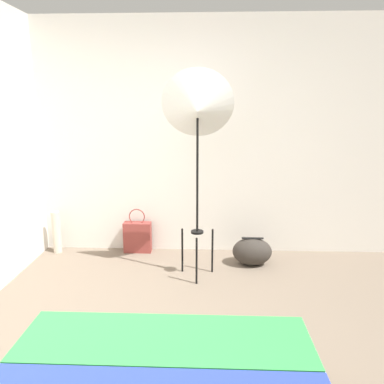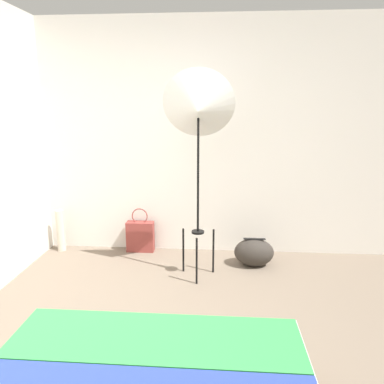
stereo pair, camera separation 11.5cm
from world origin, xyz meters
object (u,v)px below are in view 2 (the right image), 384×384
at_px(duffel_bag, 254,252).
at_px(paper_roll, 61,231).
at_px(photo_umbrella, 198,109).
at_px(tote_bag, 140,236).

relative_size(duffel_bag, paper_roll, 0.85).
distance_m(photo_umbrella, paper_roll, 2.21).
xyz_separation_m(duffel_bag, paper_roll, (-2.21, 0.25, 0.10)).
distance_m(tote_bag, duffel_bag, 1.32).
bearing_deg(tote_bag, photo_umbrella, -40.33).
bearing_deg(duffel_bag, paper_roll, 173.47).
height_order(photo_umbrella, paper_roll, photo_umbrella).
bearing_deg(paper_roll, tote_bag, 3.37).
xyz_separation_m(photo_umbrella, paper_roll, (-1.63, 0.54, -1.39)).
height_order(photo_umbrella, duffel_bag, photo_umbrella).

